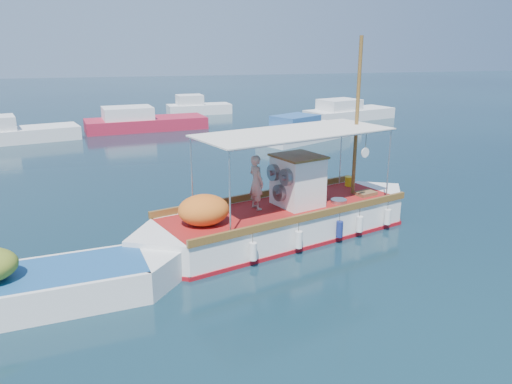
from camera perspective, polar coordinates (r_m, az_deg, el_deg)
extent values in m
plane|color=black|center=(15.10, 1.85, -5.41)|extent=(160.00, 160.00, 0.00)
cube|color=white|center=(15.27, 3.19, -3.76)|extent=(7.91, 4.70, 1.10)
cube|color=white|center=(13.56, -9.86, -6.70)|extent=(2.38, 2.38, 1.10)
cube|color=white|center=(17.63, 13.12, -1.37)|extent=(2.38, 2.38, 1.10)
cube|color=maroon|center=(15.39, 3.17, -4.91)|extent=(8.03, 4.80, 0.18)
cube|color=maroon|center=(15.10, 3.22, -1.87)|extent=(7.84, 4.51, 0.06)
cube|color=brown|center=(16.05, 0.59, -0.27)|extent=(7.26, 2.44, 0.20)
cube|color=brown|center=(14.11, 6.23, -2.77)|extent=(7.26, 2.44, 0.20)
cube|color=white|center=(15.16, 4.80, 1.22)|extent=(1.54, 1.61, 1.50)
cube|color=brown|center=(14.97, 4.87, 4.10)|extent=(1.67, 1.73, 0.06)
cylinder|color=slate|center=(14.46, 3.55, 1.71)|extent=(0.36, 0.54, 0.50)
cylinder|color=slate|center=(14.96, 2.10, 2.24)|extent=(0.36, 0.54, 0.50)
cylinder|color=slate|center=(14.85, 2.78, -0.07)|extent=(0.36, 0.54, 0.50)
cylinder|color=brown|center=(16.29, 11.46, 8.31)|extent=(0.15, 0.15, 5.00)
cylinder|color=brown|center=(15.81, 9.27, 6.71)|extent=(1.74, 0.63, 0.08)
cylinder|color=silver|center=(14.45, -7.36, 1.91)|extent=(0.06, 0.06, 2.25)
cylinder|color=silver|center=(12.57, -3.00, -0.22)|extent=(0.06, 0.06, 2.25)
cylinder|color=silver|center=(17.58, 9.66, 4.45)|extent=(0.06, 0.06, 2.25)
cylinder|color=silver|center=(16.07, 14.92, 2.98)|extent=(0.06, 0.06, 2.25)
cube|color=beige|center=(14.74, 4.47, 6.84)|extent=(6.35, 4.11, 0.04)
ellipsoid|color=orange|center=(13.62, -6.00, -2.06)|extent=(1.70, 1.56, 0.84)
cube|color=gold|center=(16.20, 5.82, 0.18)|extent=(0.29, 0.25, 0.40)
cylinder|color=gold|center=(17.59, 10.63, 1.20)|extent=(0.38, 0.38, 0.34)
cube|color=brown|center=(16.67, 12.43, -0.17)|extent=(0.76, 0.63, 0.12)
cylinder|color=#B2B2B2|center=(15.70, 9.44, -1.04)|extent=(0.63, 0.63, 0.12)
cylinder|color=white|center=(15.29, 12.37, 4.41)|extent=(0.29, 0.12, 0.30)
cylinder|color=white|center=(13.11, -0.33, -6.80)|extent=(0.25, 0.25, 0.48)
cylinder|color=navy|center=(14.82, 9.53, -4.21)|extent=(0.25, 0.25, 0.48)
cylinder|color=white|center=(16.17, 14.81, -2.76)|extent=(0.25, 0.25, 0.48)
imported|color=#A59688|center=(14.72, 0.04, 1.12)|extent=(0.56, 0.69, 1.63)
cube|color=white|center=(12.44, -24.22, -10.63)|extent=(5.24, 2.61, 0.98)
cube|color=white|center=(12.53, -12.58, -9.28)|extent=(1.95, 1.95, 0.98)
cube|color=#1D4E85|center=(12.25, -24.48, -8.66)|extent=(5.21, 2.39, 0.05)
cube|color=silver|center=(33.24, -26.33, 5.62)|extent=(8.19, 4.36, 1.00)
cube|color=#A91C34|center=(35.17, -12.41, 7.46)|extent=(8.28, 3.82, 1.00)
cube|color=silver|center=(34.86, -14.46, 8.75)|extent=(3.48, 2.78, 0.80)
cube|color=silver|center=(30.69, 5.65, 6.48)|extent=(6.60, 5.04, 1.00)
cube|color=#29548B|center=(29.83, 4.51, 7.97)|extent=(3.13, 2.88, 0.80)
cube|color=silver|center=(39.81, 10.63, 8.60)|extent=(7.64, 4.61, 1.00)
cube|color=silver|center=(38.98, 9.51, 9.82)|extent=(3.40, 2.96, 0.80)
cube|color=silver|center=(42.53, -6.52, 9.27)|extent=(5.32, 2.37, 1.00)
cube|color=silver|center=(42.27, -7.60, 10.42)|extent=(2.19, 1.85, 0.80)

